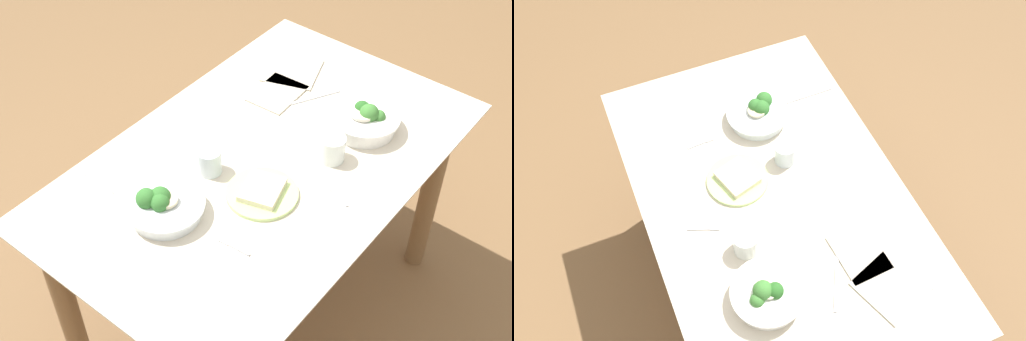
# 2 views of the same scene
# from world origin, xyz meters

# --- Properties ---
(ground_plane) EXTENTS (6.00, 6.00, 0.00)m
(ground_plane) POSITION_xyz_m (0.00, 0.00, 0.00)
(ground_plane) COLOR brown
(dining_table) EXTENTS (1.33, 0.83, 0.76)m
(dining_table) POSITION_xyz_m (0.00, 0.00, 0.63)
(dining_table) COLOR beige
(dining_table) RESTS_ON ground_plane
(broccoli_bowl_far) EXTENTS (0.22, 0.22, 0.10)m
(broccoli_bowl_far) POSITION_xyz_m (-0.31, 0.15, 0.79)
(broccoli_bowl_far) COLOR white
(broccoli_bowl_far) RESTS_ON dining_table
(broccoli_bowl_near) EXTENTS (0.22, 0.22, 0.09)m
(broccoli_bowl_near) POSITION_xyz_m (0.34, -0.08, 0.79)
(broccoli_bowl_near) COLOR white
(broccoli_bowl_near) RESTS_ON dining_table
(bread_side_plate) EXTENTS (0.21, 0.21, 0.03)m
(bread_side_plate) POSITION_xyz_m (0.11, 0.09, 0.77)
(bread_side_plate) COLOR #B7D684
(bread_side_plate) RESTS_ON dining_table
(water_glass_center) EXTENTS (0.08, 0.08, 0.08)m
(water_glass_center) POSITION_xyz_m (-0.13, 0.15, 0.80)
(water_glass_center) COLOR silver
(water_glass_center) RESTS_ON dining_table
(water_glass_side) EXTENTS (0.07, 0.07, 0.08)m
(water_glass_side) POSITION_xyz_m (0.13, -0.09, 0.80)
(water_glass_side) COLOR silver
(water_glass_side) RESTS_ON dining_table
(fork_by_far_bowl) EXTENTS (0.05, 0.10, 0.00)m
(fork_by_far_bowl) POSITION_xyz_m (-0.02, 0.25, 0.76)
(fork_by_far_bowl) COLOR #B7B7BC
(fork_by_far_bowl) RESTS_ON dining_table
(fork_by_near_bowl) EXTENTS (0.02, 0.10, 0.00)m
(fork_by_near_bowl) POSITION_xyz_m (0.31, 0.14, 0.76)
(fork_by_near_bowl) COLOR #B7B7BC
(fork_by_near_bowl) RESTS_ON dining_table
(table_knife_left) EXTENTS (0.19, 0.11, 0.00)m
(table_knife_left) POSITION_xyz_m (-0.33, -0.06, 0.76)
(table_knife_left) COLOR #B7B7BC
(table_knife_left) RESTS_ON dining_table
(table_knife_right) EXTENTS (0.01, 0.20, 0.00)m
(table_knife_right) POSITION_xyz_m (0.36, -0.28, 0.76)
(table_knife_right) COLOR #B7B7BC
(table_knife_right) RESTS_ON dining_table
(napkin_folded_upper) EXTENTS (0.19, 0.15, 0.01)m
(napkin_folded_upper) POSITION_xyz_m (-0.28, -0.16, 0.76)
(napkin_folded_upper) COLOR #B1A997
(napkin_folded_upper) RESTS_ON dining_table
(napkin_folded_lower) EXTENTS (0.23, 0.23, 0.01)m
(napkin_folded_lower) POSITION_xyz_m (-0.41, -0.20, 0.76)
(napkin_folded_lower) COLOR #B1A997
(napkin_folded_lower) RESTS_ON dining_table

